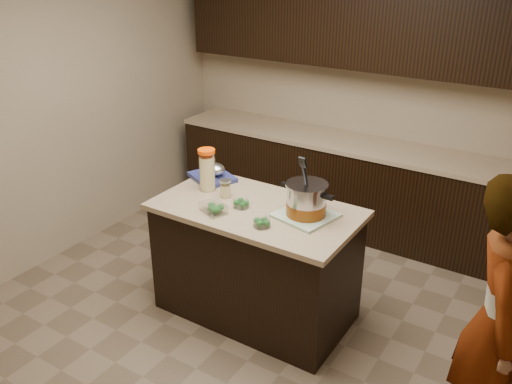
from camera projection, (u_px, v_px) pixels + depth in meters
ground_plane at (256, 311)px, 4.22m from camera, size 4.00×4.00×0.00m
room_shell at (256, 94)px, 3.51m from camera, size 4.04×4.04×2.72m
back_cabinets at (354, 136)px, 5.16m from camera, size 3.60×0.63×2.33m
island at (256, 261)px, 4.03m from camera, size 1.46×0.81×0.90m
dish_towel at (306, 215)px, 3.71m from camera, size 0.43×0.43×0.02m
stock_pot at (306, 201)px, 3.66m from camera, size 0.41×0.31×0.41m
lemonade_pitcher at (207, 171)px, 4.07m from camera, size 0.17×0.17×0.32m
mason_jar at (225, 189)px, 3.98m from camera, size 0.09×0.09×0.14m
broccoli_tub_left at (241, 204)px, 3.83m from camera, size 0.15×0.15×0.05m
broccoli_tub_right at (262, 223)px, 3.57m from camera, size 0.13×0.13×0.05m
broccoli_tub_rect at (213, 208)px, 3.76m from camera, size 0.22×0.19×0.07m
blue_tray at (213, 174)px, 4.29m from camera, size 0.43×0.39×0.13m
person at (499, 322)px, 2.80m from camera, size 0.46×0.64×1.64m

